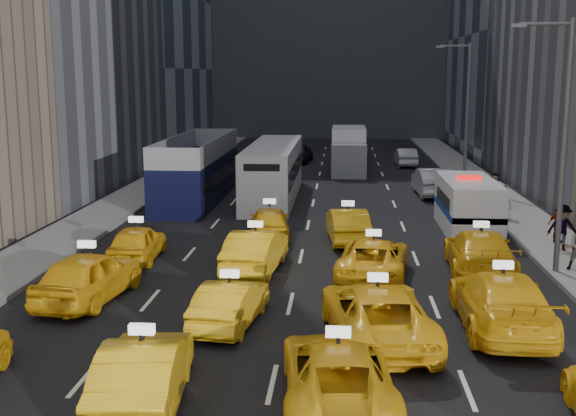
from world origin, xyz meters
name	(u,v)px	position (x,y,z in m)	size (l,w,h in m)	color
sidewalk_west	(124,202)	(-10.50, 25.00, 0.07)	(3.00, 90.00, 0.15)	gray
sidewalk_east	(508,207)	(10.50, 25.00, 0.07)	(3.00, 90.00, 0.15)	gray
curb_west	(150,202)	(-9.05, 25.00, 0.09)	(0.15, 90.00, 0.18)	slate
curb_east	(481,207)	(9.05, 25.00, 0.09)	(0.15, 90.00, 0.18)	slate
streetlight_near	(561,138)	(9.18, 12.00, 4.92)	(2.15, 0.22, 9.00)	#595B60
streetlight_far	(465,110)	(9.18, 32.00, 4.92)	(2.15, 0.22, 9.00)	#595B60
taxi_5	(144,373)	(-2.66, 0.64, 0.78)	(1.64, 4.71, 1.55)	yellow
taxi_6	(338,372)	(1.53, 1.13, 0.71)	(2.36, 5.12, 1.42)	yellow
taxi_8	(88,276)	(-6.42, 7.79, 0.82)	(1.94, 4.82, 1.64)	yellow
taxi_9	(230,303)	(-1.59, 5.90, 0.66)	(1.40, 4.01, 1.32)	yellow
taxi_10	(377,313)	(2.56, 4.91, 0.79)	(2.63, 5.70, 1.58)	yellow
taxi_11	(501,301)	(6.10, 6.12, 0.84)	(2.34, 5.76, 1.67)	yellow
taxi_12	(137,243)	(-6.30, 12.89, 0.70)	(1.66, 4.12, 1.40)	yellow
taxi_13	(256,251)	(-1.54, 11.69, 0.77)	(1.64, 4.70, 1.55)	yellow
taxi_14	(373,258)	(2.72, 11.22, 0.70)	(2.32, 5.04, 1.40)	yellow
taxi_15	(480,252)	(6.58, 11.96, 0.80)	(2.25, 5.54, 1.61)	yellow
taxi_16	(270,222)	(-1.56, 17.10, 0.71)	(1.69, 4.20, 1.43)	yellow
taxi_17	(348,225)	(1.85, 16.64, 0.73)	(1.55, 4.44, 1.46)	yellow
nypd_van	(468,206)	(7.37, 19.31, 1.16)	(2.97, 6.20, 2.57)	silver
double_decker	(197,169)	(-6.65, 26.52, 1.77)	(3.75, 12.43, 3.56)	black
city_bus	(273,172)	(-2.34, 27.18, 1.57)	(2.92, 12.35, 3.17)	silver
box_truck	(349,151)	(2.07, 38.85, 1.60)	(2.92, 7.24, 3.24)	silver
misc_car_0	(431,182)	(6.89, 28.98, 0.82)	(1.75, 5.00, 1.65)	#999CA0
misc_car_1	(227,158)	(-7.14, 40.45, 0.76)	(2.54, 5.51, 1.53)	black
misc_car_2	(353,149)	(2.52, 47.87, 0.82)	(2.29, 5.64, 1.64)	gray
misc_car_3	(299,153)	(-1.90, 44.58, 0.80)	(1.88, 4.67, 1.59)	black
misc_car_4	(406,157)	(6.57, 42.94, 0.69)	(1.47, 4.22, 1.39)	#B2B4BB
pedestrian_2	(562,228)	(10.41, 15.18, 1.08)	(1.20, 0.49, 1.85)	gray
pedestrian_3	(558,224)	(10.64, 16.55, 0.94)	(0.93, 0.42, 1.59)	gray
pedestrian_4	(503,201)	(9.47, 21.72, 0.96)	(0.80, 0.43, 1.63)	gray
pedestrian_5	(494,189)	(9.76, 25.18, 1.03)	(1.62, 0.47, 1.75)	gray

